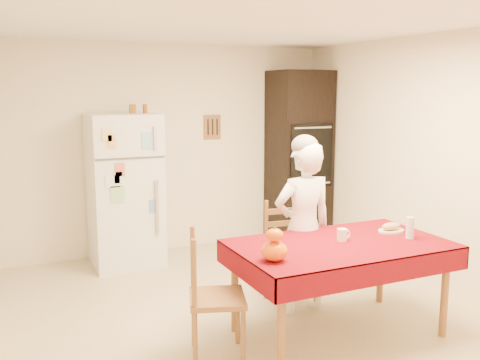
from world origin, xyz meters
TOP-DOWN VIEW (x-y plane):
  - floor at (0.00, 0.00)m, footprint 4.50×4.50m
  - room_shell at (0.00, 0.00)m, footprint 4.02×4.52m
  - refrigerator at (-0.65, 1.88)m, footprint 0.75×0.74m
  - oven_cabinet at (1.63, 1.93)m, footprint 0.70×0.62m
  - dining_table at (0.50, -0.62)m, footprint 1.70×1.00m
  - chair_far at (0.47, 0.16)m, footprint 0.47×0.45m
  - chair_left at (-0.59, -0.54)m, footprint 0.51×0.52m
  - seated_woman at (0.47, -0.11)m, footprint 0.56×0.38m
  - coffee_mug at (0.54, -0.58)m, footprint 0.08×0.08m
  - pumpkin_lower at (-0.19, -0.80)m, footprint 0.19×0.19m
  - pumpkin_upper at (-0.19, -0.80)m, footprint 0.12×0.12m
  - wine_glass at (1.09, -0.74)m, footprint 0.07×0.07m
  - bread_plate at (1.09, -0.52)m, footprint 0.24×0.24m
  - bread_loaf at (1.09, -0.52)m, footprint 0.18×0.10m
  - spice_jar_left at (-0.53, 1.93)m, footprint 0.05×0.05m
  - spice_jar_mid at (-0.51, 1.93)m, footprint 0.05×0.05m
  - spice_jar_right at (-0.38, 1.93)m, footprint 0.05×0.05m

SIDE VIEW (x-z plane):
  - floor at x=0.00m, z-range 0.00..0.00m
  - chair_far at x=0.47m, z-range 0.03..0.98m
  - chair_left at x=-0.59m, z-range 0.03..0.98m
  - dining_table at x=0.50m, z-range 0.31..1.07m
  - seated_woman at x=0.47m, z-range 0.00..1.52m
  - bread_plate at x=1.09m, z-range 0.76..0.78m
  - bread_loaf at x=1.09m, z-range 0.78..0.84m
  - coffee_mug at x=0.54m, z-range 0.76..0.86m
  - pumpkin_lower at x=-0.19m, z-range 0.76..0.90m
  - wine_glass at x=1.09m, z-range 0.76..0.94m
  - refrigerator at x=-0.65m, z-range 0.00..1.70m
  - pumpkin_upper at x=-0.19m, z-range 0.90..1.00m
  - oven_cabinet at x=1.63m, z-range 0.00..2.20m
  - room_shell at x=0.00m, z-range 0.37..2.88m
  - spice_jar_left at x=-0.53m, z-range 1.70..1.80m
  - spice_jar_mid at x=-0.51m, z-range 1.70..1.80m
  - spice_jar_right at x=-0.38m, z-range 1.70..1.80m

